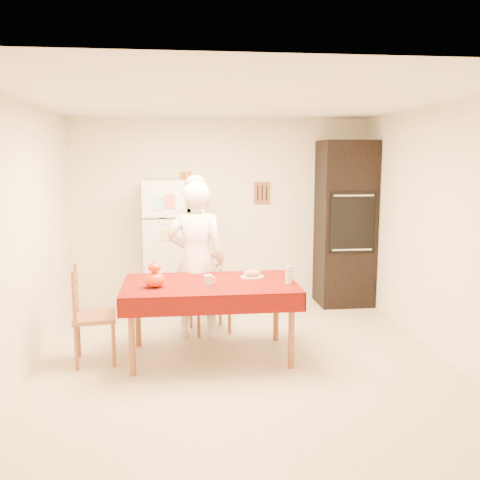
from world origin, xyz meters
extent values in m
plane|color=#C6AE8F|center=(0.00, 0.00, 0.00)|extent=(4.50, 4.50, 0.00)
cube|color=white|center=(0.00, 2.25, 1.25)|extent=(4.00, 0.02, 2.50)
cube|color=white|center=(0.00, -2.25, 1.25)|extent=(4.00, 0.02, 2.50)
cube|color=white|center=(-2.00, 0.00, 1.25)|extent=(0.02, 4.50, 2.50)
cube|color=white|center=(2.00, 0.00, 1.25)|extent=(0.02, 4.50, 2.50)
cube|color=white|center=(0.00, 0.00, 2.50)|extent=(4.00, 4.50, 0.02)
cube|color=brown|center=(0.55, 2.23, 1.50)|extent=(0.22, 0.02, 0.30)
cube|color=white|center=(-0.65, 1.88, 0.85)|extent=(0.75, 0.70, 1.70)
cube|color=silver|center=(-0.39, 1.51, 1.45)|extent=(0.03, 0.03, 0.25)
cube|color=silver|center=(-0.39, 1.51, 0.70)|extent=(0.03, 0.03, 0.60)
cube|color=black|center=(1.63, 1.93, 1.10)|extent=(0.70, 0.60, 2.20)
cube|color=black|center=(1.63, 1.62, 1.15)|extent=(0.59, 0.02, 0.80)
cylinder|color=brown|center=(-1.04, -0.22, 0.35)|extent=(0.06, 0.06, 0.71)
cylinder|color=brown|center=(-1.04, 0.56, 0.35)|extent=(0.06, 0.06, 0.71)
cylinder|color=brown|center=(0.44, -0.22, 0.35)|extent=(0.06, 0.06, 0.71)
cylinder|color=brown|center=(0.44, 0.56, 0.35)|extent=(0.06, 0.06, 0.71)
cube|color=brown|center=(-0.30, 0.17, 0.73)|extent=(1.60, 0.90, 0.04)
cube|color=#510A04|center=(-0.30, 0.17, 0.76)|extent=(1.70, 1.00, 0.01)
cylinder|color=brown|center=(-0.39, 0.75, 0.21)|extent=(0.04, 0.04, 0.43)
cylinder|color=brown|center=(-0.47, 1.08, 0.21)|extent=(0.04, 0.04, 0.43)
cylinder|color=brown|center=(-0.04, 0.83, 0.21)|extent=(0.04, 0.04, 0.43)
cylinder|color=brown|center=(-0.11, 1.16, 0.21)|extent=(0.04, 0.04, 0.43)
cube|color=brown|center=(-0.25, 0.95, 0.45)|extent=(0.50, 0.48, 0.04)
cube|color=brown|center=(-0.29, 1.12, 0.70)|extent=(0.36, 0.11, 0.50)
cylinder|color=brown|center=(-1.23, 0.01, 0.21)|extent=(0.04, 0.04, 0.43)
cylinder|color=brown|center=(-1.57, -0.03, 0.21)|extent=(0.04, 0.04, 0.43)
cylinder|color=brown|center=(-1.27, 0.37, 0.21)|extent=(0.04, 0.04, 0.43)
cylinder|color=brown|center=(-1.61, 0.33, 0.21)|extent=(0.04, 0.04, 0.43)
cube|color=brown|center=(-1.42, 0.17, 0.45)|extent=(0.45, 0.46, 0.04)
cube|color=brown|center=(-1.59, 0.15, 0.70)|extent=(0.07, 0.36, 0.50)
imported|color=white|center=(-0.41, 0.75, 0.87)|extent=(0.70, 0.52, 1.74)
cylinder|color=silver|center=(-0.32, 0.06, 0.81)|extent=(0.08, 0.08, 0.10)
ellipsoid|color=#D64505|center=(-0.83, 0.05, 0.83)|extent=(0.19, 0.19, 0.15)
ellipsoid|color=#C75604|center=(-0.83, 0.05, 0.95)|extent=(0.12, 0.12, 0.09)
cylinder|color=silver|center=(0.47, 0.05, 0.85)|extent=(0.07, 0.07, 0.18)
cylinder|color=white|center=(0.15, 0.32, 0.77)|extent=(0.24, 0.24, 0.02)
ellipsoid|color=#A38250|center=(0.15, 0.32, 0.81)|extent=(0.18, 0.10, 0.06)
cylinder|color=brown|center=(-0.54, 1.93, 1.75)|extent=(0.05, 0.05, 0.10)
cylinder|color=brown|center=(-0.50, 1.93, 1.75)|extent=(0.05, 0.05, 0.10)
cylinder|color=#944E1B|center=(-0.43, 1.93, 1.75)|extent=(0.05, 0.05, 0.10)
camera|label=1|loc=(-0.61, -4.96, 1.99)|focal=40.00mm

